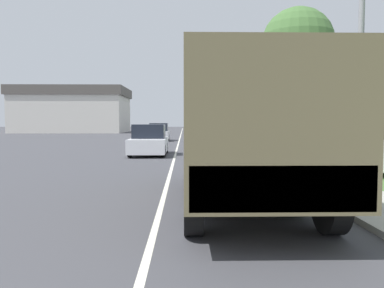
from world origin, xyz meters
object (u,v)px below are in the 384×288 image
Objects in this scene: military_truck at (242,129)px; car_nearest_ahead at (149,141)px; car_second_ahead at (159,133)px; lamp_post at (354,7)px.

military_truck is 12.75m from car_nearest_ahead.
car_second_ahead is at bearing 91.90° from car_nearest_ahead.
lamp_post is at bearing -62.50° from car_nearest_ahead.
lamp_post is (2.79, 0.82, 2.89)m from military_truck.
lamp_post reaches higher than car_nearest_ahead.
car_nearest_ahead is at bearing -88.10° from car_second_ahead.
military_truck reaches higher than car_second_ahead.
lamp_post is at bearing -76.34° from car_second_ahead.
military_truck is at bearing -82.34° from car_second_ahead.
lamp_post reaches higher than military_truck.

